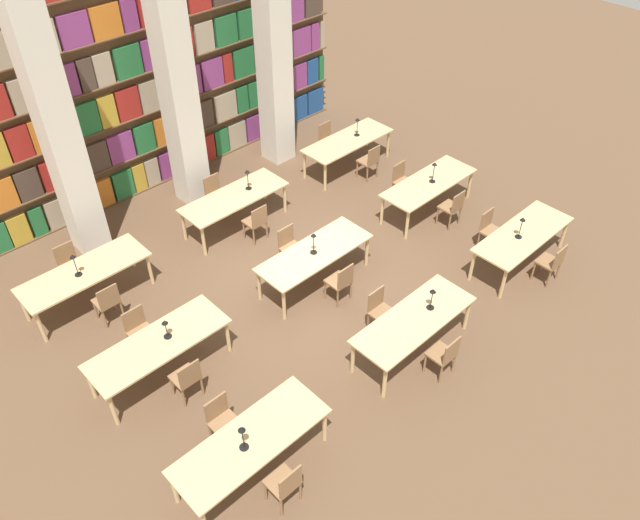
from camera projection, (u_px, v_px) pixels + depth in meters
ground_plane at (312, 280)px, 12.53m from camera, size 40.00×40.00×0.00m
bookshelf_bank at (149, 74)px, 13.65m from camera, size 10.61×0.35×5.50m
pillar_left at (54, 119)px, 11.43m from camera, size 0.62×0.62×6.00m
pillar_center at (175, 76)px, 12.80m from camera, size 0.62×0.62×6.00m
pillar_right at (273, 42)px, 14.18m from camera, size 0.62×0.62×6.00m
reading_table_0 at (251, 442)px, 8.90m from camera, size 2.40×0.88×0.78m
chair_0 at (285, 484)px, 8.64m from camera, size 0.42×0.40×0.90m
chair_1 at (222, 420)px, 9.44m from camera, size 0.42×0.40×0.90m
desk_lamp_0 at (242, 434)px, 8.54m from camera, size 0.14×0.14×0.48m
reading_table_1 at (414, 322)px, 10.70m from camera, size 2.40×0.88×0.78m
chair_2 at (444, 355)px, 10.42m from camera, size 0.42×0.40×0.90m
chair_3 at (380, 310)px, 11.21m from camera, size 0.42×0.40×0.90m
desk_lamp_1 at (432, 295)px, 10.65m from camera, size 0.14×0.14×0.45m
reading_table_2 at (523, 236)px, 12.49m from camera, size 2.40×0.88×0.78m
chair_4 at (552, 262)px, 12.21m from camera, size 0.42×0.40×0.90m
chair_5 at (490, 229)px, 13.01m from camera, size 0.42×0.40×0.90m
desk_lamp_2 at (522, 224)px, 12.13m from camera, size 0.14×0.14×0.49m
reading_table_3 at (158, 346)px, 10.29m from camera, size 2.40×0.88×0.78m
chair_6 at (187, 378)px, 10.05m from camera, size 0.42×0.40×0.90m
chair_7 at (139, 330)px, 10.84m from camera, size 0.42×0.40×0.90m
desk_lamp_3 at (165, 326)px, 10.17m from camera, size 0.14×0.14×0.39m
reading_table_4 at (315, 255)px, 12.06m from camera, size 2.40×0.88×0.78m
chair_8 at (341, 281)px, 11.79m from camera, size 0.42×0.40×0.90m
chair_9 at (290, 246)px, 12.59m from camera, size 0.42×0.40×0.90m
desk_lamp_4 at (314, 240)px, 11.78m from camera, size 0.14×0.14×0.48m
reading_table_5 at (429, 185)px, 13.89m from camera, size 2.40×0.88×0.78m
chair_10 at (452, 207)px, 13.61m from camera, size 0.42×0.40×0.90m
chair_11 at (402, 180)px, 14.40m from camera, size 0.42×0.40×0.90m
desk_lamp_5 at (434, 169)px, 13.63m from camera, size 0.14×0.14×0.50m
reading_table_6 at (84, 274)px, 11.63m from camera, size 2.40×0.88×0.78m
chair_12 at (107, 301)px, 11.38m from camera, size 0.42×0.40×0.90m
chair_13 at (70, 264)px, 12.18m from camera, size 0.42×0.40×0.90m
desk_lamp_6 at (74, 261)px, 11.29m from camera, size 0.14×0.14×0.49m
reading_table_7 at (234, 199)px, 13.47m from camera, size 2.40×0.88×0.78m
chair_14 at (256, 221)px, 13.21m from camera, size 0.42×0.40×0.90m
chair_15 at (216, 193)px, 14.01m from camera, size 0.42×0.40×0.90m
desk_lamp_7 at (248, 176)px, 13.43m from camera, size 0.14×0.14×0.48m
reading_table_8 at (348, 142)px, 15.30m from camera, size 2.40×0.88×0.78m
chair_16 at (370, 161)px, 15.05m from camera, size 0.42×0.40×0.90m
chair_17 at (328, 139)px, 15.85m from camera, size 0.42×0.40×0.90m
desk_lamp_8 at (357, 124)px, 15.21m from camera, size 0.14×0.14×0.47m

